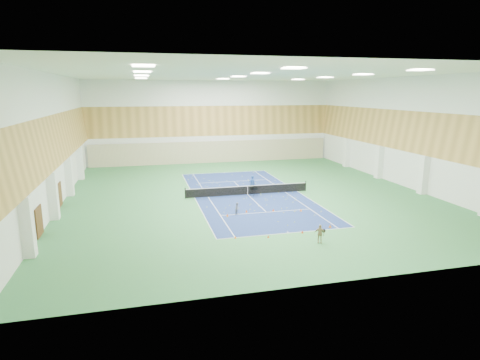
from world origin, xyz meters
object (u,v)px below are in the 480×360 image
(coach, at_px, (252,184))
(ball_cart, at_px, (254,191))
(tennis_net, at_px, (248,189))
(child_court, at_px, (237,208))
(child_apron, at_px, (320,234))

(coach, relative_size, ball_cart, 1.91)
(tennis_net, bearing_deg, child_court, -112.40)
(coach, xyz_separation_m, ball_cart, (-0.17, -1.35, -0.45))
(child_court, height_order, child_apron, child_apron)
(tennis_net, relative_size, coach, 6.84)
(child_court, height_order, ball_cart, child_court)
(tennis_net, xyz_separation_m, ball_cart, (0.46, -0.75, -0.06))
(tennis_net, distance_m, coach, 0.95)
(coach, xyz_separation_m, child_apron, (0.79, -14.81, -0.27))
(coach, distance_m, child_court, 7.63)
(coach, height_order, ball_cart, coach)
(coach, distance_m, ball_cart, 1.43)
(tennis_net, distance_m, ball_cart, 0.88)
(tennis_net, relative_size, ball_cart, 13.09)
(child_apron, xyz_separation_m, ball_cart, (-0.96, 13.46, -0.17))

